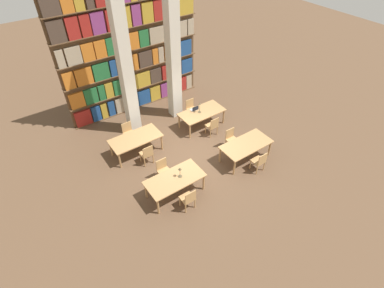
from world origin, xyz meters
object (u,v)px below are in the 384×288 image
Objects in this scene: chair_1 at (163,170)px; chair_5 at (129,132)px; pillar_center at (173,51)px; chair_0 at (188,199)px; reading_table_2 at (136,139)px; desk_lamp_1 at (200,106)px; reading_table_1 at (246,146)px; chair_7 at (191,108)px; desk_lamp_0 at (180,171)px; chair_2 at (259,161)px; pillar_left at (125,65)px; reading_table_0 at (175,180)px; chair_4 at (147,154)px; chair_6 at (213,126)px; reading_table_3 at (202,113)px; chair_3 at (231,139)px; laptop at (194,109)px.

chair_5 is (-0.08, 2.59, 0.00)m from chair_1.
pillar_center reaches higher than chair_0.
desk_lamp_1 is at bearing -0.57° from reading_table_2.
chair_0 is (-2.51, -4.71, -2.53)m from pillar_center.
chair_7 is at bearing 92.15° from reading_table_1.
desk_lamp_0 is 0.45× the size of chair_2.
chair_5 is (-0.26, 3.38, -0.51)m from desk_lamp_0.
pillar_left is at bearing 118.51° from chair_2.
chair_4 reaches higher than reading_table_0.
chair_7 is at bearing -55.35° from pillar_center.
pillar_center is 6.89× the size of chair_1.
chair_6 is (2.96, 1.77, -0.18)m from reading_table_0.
chair_0 reaches higher than reading_table_3.
chair_2 is 1.84× the size of desk_lamp_1.
desk_lamp_1 is at bearing 41.80° from reading_table_0.
reading_table_2 is at bearing 132.73° from chair_2.
chair_5 is at bearing -131.63° from pillar_left.
chair_5 is 3.41m from chair_6.
chair_5 is (-3.11, 2.66, 0.00)m from chair_3.
laptop is at bearing -82.98° from chair_3.
chair_7 is (0.00, 1.53, 0.00)m from chair_6.
pillar_center is at bearing -167.22° from chair_5.
desk_lamp_1 is (-0.19, 3.39, 0.57)m from chair_2.
chair_2 is 5.22m from chair_5.
desk_lamp_1 reaches higher than chair_2.
chair_4 is 0.45× the size of reading_table_3.
chair_0 is at bearing -87.87° from reading_table_2.
chair_1 is at bearing 40.79° from chair_7.
chair_3 and chair_7 have the same top height.
chair_0 is 5.03m from chair_7.
chair_1 is 3.45m from reading_table_3.
chair_5 is at bearing -167.22° from pillar_center.
chair_4 is (-0.26, 1.85, -0.51)m from desk_lamp_0.
chair_2 is 2.61m from chair_6.
chair_4 is 3.37m from chair_7.
chair_2 and chair_6 have the same top height.
chair_4 and chair_6 have the same top height.
reading_table_2 is (-0.57, -1.35, -2.35)m from pillar_left.
chair_2 and chair_3 have the same top height.
desk_lamp_0 is at bearing -137.16° from reading_table_3.
laptop reaches higher than reading_table_0.
chair_4 is at bearing -19.81° from chair_3.
reading_table_2 is 4.07× the size of desk_lamp_1.
reading_table_1 is at bearing 132.61° from chair_5.
chair_2 is 1.00× the size of chair_6.
chair_3 is at bearing -84.16° from desk_lamp_1.
reading_table_2 is at bearing 179.43° from desk_lamp_1.
pillar_left is 6.89× the size of chair_5.
chair_1 is 1.00× the size of chair_5.
chair_4 reaches higher than reading_table_3.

